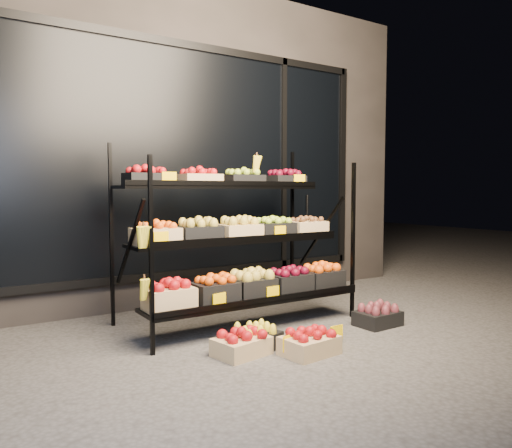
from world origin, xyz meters
TOP-DOWN VIEW (x-y plane):
  - ground at (0.00, 0.00)m, footprint 24.00×24.00m
  - building at (0.00, 2.59)m, footprint 6.00×2.08m
  - display_rack at (-0.01, 0.60)m, footprint 2.18×1.02m
  - tag_floor_a at (-0.18, -0.40)m, footprint 0.13×0.01m
  - tag_floor_b at (0.29, -0.40)m, footprint 0.13×0.01m
  - floor_crate_left at (-0.47, -0.19)m, footprint 0.44×0.36m
  - floor_crate_midleft at (-0.31, -0.14)m, footprint 0.45×0.38m
  - floor_crate_midright at (-0.03, -0.46)m, footprint 0.43×0.34m
  - floor_crate_right at (1.00, -0.18)m, footprint 0.40×0.30m

SIDE VIEW (x-z plane):
  - ground at x=0.00m, z-range 0.00..0.00m
  - tag_floor_a at x=-0.18m, z-range 0.00..0.12m
  - tag_floor_b at x=0.29m, z-range 0.00..0.12m
  - floor_crate_midleft at x=-0.31m, z-range -0.01..0.19m
  - floor_crate_right at x=1.00m, z-range -0.01..0.19m
  - floor_crate_left at x=-0.47m, z-range -0.01..0.19m
  - floor_crate_midright at x=-0.03m, z-range -0.01..0.20m
  - display_rack at x=-0.01m, z-range -0.06..1.64m
  - building at x=0.00m, z-range 0.00..3.50m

